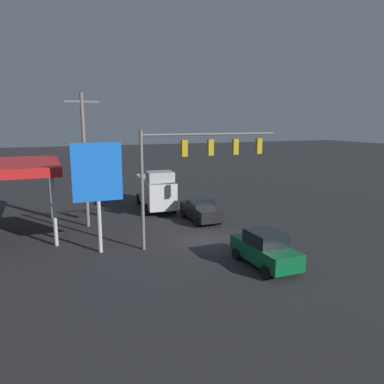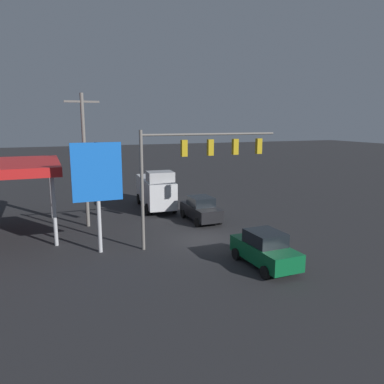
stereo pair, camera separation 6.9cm
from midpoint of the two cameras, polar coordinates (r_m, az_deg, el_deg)
name	(u,v)px [view 2 (the right image)]	position (r m, az deg, el deg)	size (l,w,h in m)	color
ground_plane	(203,240)	(24.80, 1.80, -7.31)	(200.00, 200.00, 0.00)	#262628
traffic_signal_assembly	(198,157)	(23.18, 1.05, 5.34)	(9.04, 0.43, 7.19)	slate
utility_pole	(85,158)	(28.05, -15.96, 5.05)	(2.40, 0.26, 9.63)	slate
price_sign	(97,176)	(22.16, -14.19, 2.43)	(2.85, 0.27, 6.50)	#B7B7BC
sedan_far	(265,249)	(20.61, 11.12, -8.53)	(2.15, 4.44, 1.93)	#0C592D
delivery_truck	(156,190)	(33.17, -5.48, 0.31)	(2.98, 6.96, 3.58)	silver
sedan_waiting	(201,209)	(29.10, 1.41, -2.62)	(2.10, 4.42, 1.93)	black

